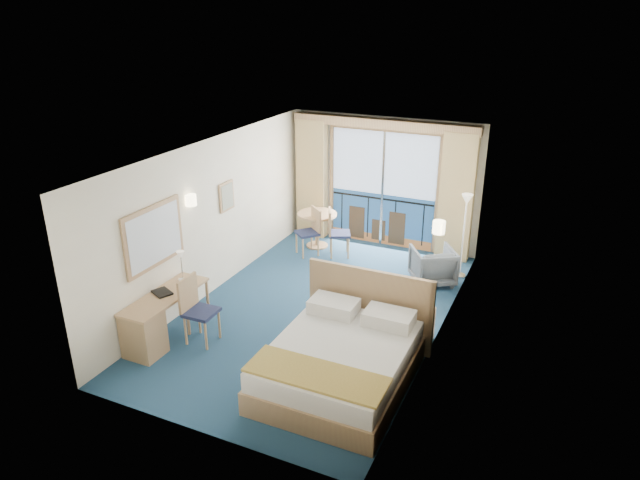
% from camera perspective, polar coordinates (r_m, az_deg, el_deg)
% --- Properties ---
extents(floor, '(6.50, 6.50, 0.00)m').
position_cam_1_polar(floor, '(9.59, -0.25, -7.04)').
color(floor, navy).
rests_on(floor, ground).
extents(room_walls, '(4.04, 6.54, 2.72)m').
position_cam_1_polar(room_walls, '(8.85, -0.27, 3.04)').
color(room_walls, silver).
rests_on(room_walls, ground).
extents(balcony_door, '(2.36, 0.03, 2.52)m').
position_cam_1_polar(balcony_door, '(11.90, 6.24, 4.78)').
color(balcony_door, navy).
rests_on(balcony_door, room_walls).
extents(curtain_left, '(0.65, 0.22, 2.55)m').
position_cam_1_polar(curtain_left, '(12.28, -0.82, 6.10)').
color(curtain_left, tan).
rests_on(curtain_left, room_walls).
extents(curtain_right, '(0.65, 0.22, 2.55)m').
position_cam_1_polar(curtain_right, '(11.36, 13.49, 4.13)').
color(curtain_right, tan).
rests_on(curtain_right, room_walls).
extents(pelmet, '(3.80, 0.25, 0.18)m').
position_cam_1_polar(pelmet, '(11.45, 6.38, 11.49)').
color(pelmet, tan).
rests_on(pelmet, room_walls).
extents(mirror, '(0.05, 1.25, 0.95)m').
position_cam_1_polar(mirror, '(8.78, -16.27, 0.34)').
color(mirror, tan).
rests_on(mirror, room_walls).
extents(wall_print, '(0.04, 0.42, 0.52)m').
position_cam_1_polar(wall_print, '(10.21, -9.31, 4.33)').
color(wall_print, tan).
rests_on(wall_print, room_walls).
extents(sconce_left, '(0.18, 0.18, 0.18)m').
position_cam_1_polar(sconce_left, '(9.31, -12.79, 3.91)').
color(sconce_left, '#F9E7AE').
rests_on(sconce_left, room_walls).
extents(sconce_right, '(0.18, 0.18, 0.18)m').
position_cam_1_polar(sconce_right, '(8.12, 11.80, 1.26)').
color(sconce_right, '#F9E7AE').
rests_on(sconce_right, room_walls).
extents(bed, '(1.92, 2.28, 1.21)m').
position_cam_1_polar(bed, '(7.77, 2.18, -11.84)').
color(bed, tan).
rests_on(bed, ground).
extents(nightstand, '(0.41, 0.39, 0.53)m').
position_cam_1_polar(nightstand, '(8.76, 9.82, -8.45)').
color(nightstand, tan).
rests_on(nightstand, ground).
extents(phone, '(0.18, 0.15, 0.07)m').
position_cam_1_polar(phone, '(8.64, 10.20, -6.62)').
color(phone, silver).
rests_on(phone, nightstand).
extents(armchair, '(1.01, 1.01, 0.67)m').
position_cam_1_polar(armchair, '(10.58, 11.21, -2.51)').
color(armchair, '#454C54').
rests_on(armchair, ground).
extents(floor_lamp, '(0.22, 0.22, 1.61)m').
position_cam_1_polar(floor_lamp, '(10.61, 14.34, 2.44)').
color(floor_lamp, silver).
rests_on(floor_lamp, ground).
extents(desk, '(0.53, 1.54, 0.72)m').
position_cam_1_polar(desk, '(8.71, -16.78, -8.32)').
color(desk, tan).
rests_on(desk, ground).
extents(desk_chair, '(0.46, 0.45, 1.03)m').
position_cam_1_polar(desk_chair, '(8.71, -12.33, -6.46)').
color(desk_chair, '#1F2649').
rests_on(desk_chair, ground).
extents(folder, '(0.37, 0.33, 0.03)m').
position_cam_1_polar(folder, '(8.89, -15.51, -5.08)').
color(folder, black).
rests_on(folder, desk).
extents(desk_lamp, '(0.13, 0.13, 0.50)m').
position_cam_1_polar(desk_lamp, '(9.01, -13.74, -1.96)').
color(desk_lamp, silver).
rests_on(desk_lamp, desk).
extents(round_table, '(0.82, 0.82, 0.74)m').
position_cam_1_polar(round_table, '(11.87, -0.28, 1.88)').
color(round_table, tan).
rests_on(round_table, ground).
extents(table_chair_a, '(0.57, 0.56, 0.98)m').
position_cam_1_polar(table_chair_a, '(11.43, 1.55, 1.01)').
color(table_chair_a, '#1F2649').
rests_on(table_chair_a, ground).
extents(table_chair_b, '(0.59, 0.59, 0.97)m').
position_cam_1_polar(table_chair_b, '(11.51, -0.90, 1.14)').
color(table_chair_b, '#1F2649').
rests_on(table_chair_b, ground).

